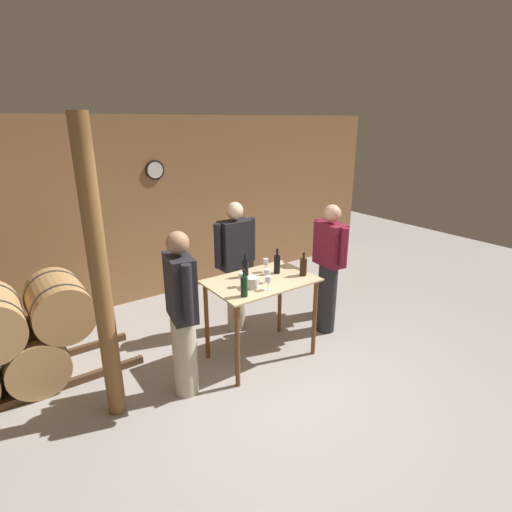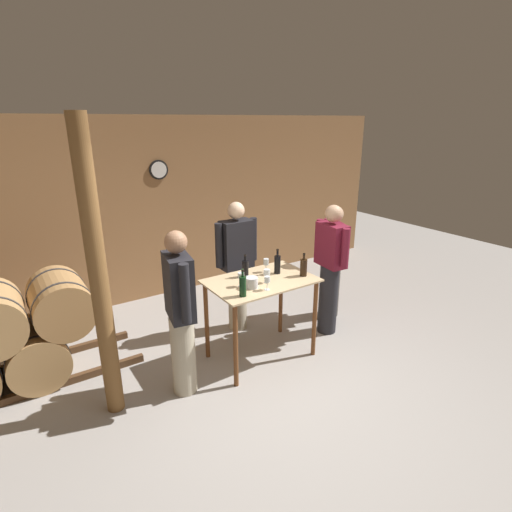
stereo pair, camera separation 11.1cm
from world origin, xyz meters
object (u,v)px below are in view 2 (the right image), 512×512
wooden_post (98,278)px  wine_bottle_far_left (243,286)px  person_visitor_bearded (330,268)px  wine_glass_near_right (267,273)px  wine_bottle_right (304,267)px  wine_glass_near_left (241,276)px  wine_bottle_left (245,268)px  person_visitor_with_scarf (180,311)px  wine_glass_far_side (266,262)px  person_host (237,264)px  person_visitor_near_door (333,260)px  wine_glass_near_center (267,280)px  ice_bucket (251,283)px  wine_bottle_center (277,264)px

wooden_post → wine_bottle_far_left: bearing=-12.2°
wooden_post → person_visitor_bearded: size_ratio=1.61×
wine_bottle_far_left → wine_glass_near_right: 0.43m
wine_bottle_right → wine_glass_near_right: wine_bottle_right is taller
wine_glass_near_left → wine_bottle_left: bearing=48.1°
wine_glass_near_left → person_visitor_with_scarf: bearing=-174.4°
wine_glass_far_side → wine_glass_near_right: bearing=-123.5°
wine_glass_far_side → person_host: bearing=96.4°
wooden_post → wine_glass_near_left: size_ratio=17.55×
person_visitor_near_door → wine_glass_near_right: bearing=-163.2°
wine_glass_near_right → wine_glass_far_side: wine_glass_far_side is taller
wine_bottle_far_left → person_visitor_near_door: size_ratio=0.18×
wine_bottle_far_left → wine_glass_far_side: size_ratio=1.79×
wine_glass_near_center → ice_bucket: wine_glass_near_center is taller
wine_bottle_left → person_visitor_with_scarf: 0.96m
wine_glass_far_side → person_visitor_with_scarf: bearing=-167.1°
wooden_post → person_visitor_near_door: bearing=5.6°
wine_bottle_far_left → person_visitor_near_door: person_visitor_near_door is taller
ice_bucket → person_visitor_bearded: person_visitor_bearded is taller
wine_bottle_center → person_visitor_bearded: (0.78, -0.06, -0.19)m
wooden_post → wine_bottle_far_left: 1.34m
wine_glass_near_right → wine_glass_far_side: (0.18, 0.27, 0.00)m
person_visitor_bearded → wine_bottle_left: bearing=171.2°
wine_glass_near_right → ice_bucket: (-0.21, -0.03, -0.06)m
wooden_post → wine_bottle_right: size_ratio=10.15×
wine_glass_near_center → wine_glass_near_right: bearing=56.1°
ice_bucket → person_visitor_with_scarf: 0.81m
wine_bottle_left → wine_glass_near_left: size_ratio=1.71×
wine_glass_near_center → person_visitor_bearded: 1.19m
wine_glass_near_center → person_host: bearing=77.2°
wooden_post → wine_glass_near_left: bearing=-2.2°
person_visitor_with_scarf → wine_glass_far_side: bearing=12.9°
ice_bucket → person_visitor_bearded: (1.25, 0.12, -0.13)m
wine_glass_near_left → ice_bucket: wine_glass_near_left is taller
wooden_post → wine_bottle_left: 1.61m
wine_glass_near_right → person_visitor_near_door: size_ratio=0.10×
person_visitor_bearded → wine_glass_near_center: bearing=-167.2°
person_visitor_with_scarf → person_visitor_bearded: person_visitor_with_scarf is taller
wine_glass_near_right → person_visitor_bearded: (1.03, 0.10, -0.19)m
wine_glass_far_side → person_visitor_near_door: person_visitor_near_door is taller
wooden_post → person_host: wooden_post is taller
wine_bottle_left → wine_bottle_far_left: bearing=-125.0°
wine_glass_near_center → person_visitor_bearded: (1.14, 0.26, -0.18)m
wine_bottle_right → person_host: bearing=111.1°
wine_bottle_center → ice_bucket: bearing=-158.6°
wine_bottle_far_left → person_visitor_near_door: bearing=17.8°
wine_glass_near_right → ice_bucket: wine_glass_near_right is taller
wine_bottle_left → wine_glass_near_right: 0.29m
wooden_post → wine_glass_near_right: size_ratio=17.73×
wine_glass_far_side → person_host: 0.59m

